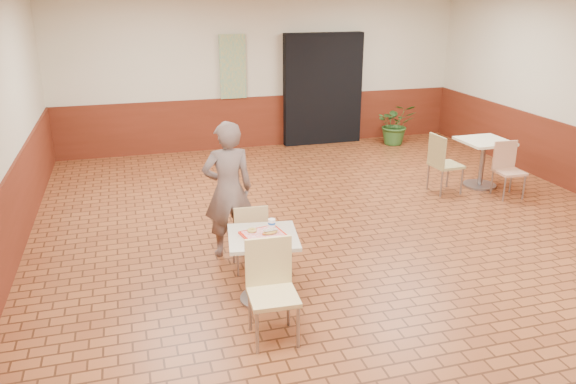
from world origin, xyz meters
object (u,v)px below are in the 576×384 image
object	(u,v)px
chair_second_front	(507,166)
potted_plant	(396,124)
serving_tray	(263,234)
second_table	(483,155)
chair_main_front	(271,284)
customer	(228,190)
chair_second_left	(442,161)
ring_donut	(252,230)
paper_cup	(272,223)
chair_main_back	(250,234)
main_table	(263,257)
long_john_donut	(270,232)

from	to	relation	value
chair_second_front	potted_plant	bearing A→B (deg)	97.34
serving_tray	second_table	xyz separation A→B (m)	(4.18, 2.46, -0.21)
chair_main_front	customer	world-z (taller)	customer
chair_main_front	potted_plant	xyz separation A→B (m)	(4.11, 5.83, -0.09)
customer	chair_second_left	xyz separation A→B (m)	(3.53, 1.23, -0.30)
ring_donut	second_table	size ratio (longest dim) A/B	0.13
second_table	potted_plant	xyz separation A→B (m)	(-0.15, 2.75, -0.09)
paper_cup	second_table	bearing A→B (deg)	30.09
chair_main_back	chair_second_left	bearing A→B (deg)	-150.23
ring_donut	chair_second_left	bearing A→B (deg)	33.36
chair_main_front	ring_donut	distance (m)	0.72
customer	second_table	distance (m)	4.52
potted_plant	chair_second_left	bearing A→B (deg)	-102.61
chair_main_front	potted_plant	distance (m)	7.13
main_table	chair_second_left	xyz separation A→B (m)	(3.40, 2.36, 0.03)
chair_second_front	main_table	bearing A→B (deg)	-152.28
chair_second_left	main_table	bearing A→B (deg)	121.18
potted_plant	second_table	bearing A→B (deg)	-86.94
serving_tray	long_john_donut	distance (m)	0.08
main_table	second_table	distance (m)	4.85
second_table	potted_plant	size ratio (longest dim) A/B	0.90
chair_main_back	customer	distance (m)	0.62
chair_main_front	main_table	bearing A→B (deg)	85.50
chair_main_back	paper_cup	world-z (taller)	paper_cup
chair_main_front	second_table	distance (m)	5.26
customer	chair_second_front	bearing A→B (deg)	-171.30
chair_main_back	second_table	xyz separation A→B (m)	(4.17, 1.81, 0.06)
second_table	paper_cup	bearing A→B (deg)	-149.91
chair_second_front	potted_plant	xyz separation A→B (m)	(-0.25, 3.23, -0.04)
paper_cup	customer	bearing A→B (deg)	103.60
long_john_donut	second_table	world-z (taller)	long_john_donut
serving_tray	second_table	distance (m)	4.86
serving_tray	chair_main_back	bearing A→B (deg)	89.28
chair_main_front	potted_plant	size ratio (longest dim) A/B	1.09
chair_main_front	chair_second_left	distance (m)	4.58
paper_cup	long_john_donut	bearing A→B (deg)	-110.61
potted_plant	paper_cup	bearing A→B (deg)	-127.50
chair_main_back	chair_second_front	size ratio (longest dim) A/B	0.96
main_table	serving_tray	distance (m)	0.24
serving_tray	chair_second_front	distance (m)	4.73
main_table	chair_second_left	distance (m)	4.14
second_table	chair_second_left	xyz separation A→B (m)	(-0.78, -0.10, 0.00)
ring_donut	chair_second_front	world-z (taller)	chair_second_front
long_john_donut	chair_second_left	distance (m)	4.12
chair_main_front	ring_donut	xyz separation A→B (m)	(-0.02, 0.68, 0.24)
main_table	paper_cup	distance (m)	0.34
paper_cup	main_table	bearing A→B (deg)	-138.16
main_table	ring_donut	xyz separation A→B (m)	(-0.10, 0.06, 0.27)
main_table	second_table	size ratio (longest dim) A/B	0.94
potted_plant	long_john_donut	bearing A→B (deg)	-127.12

